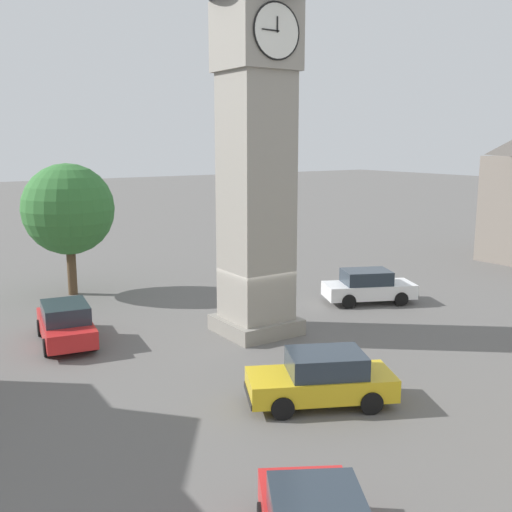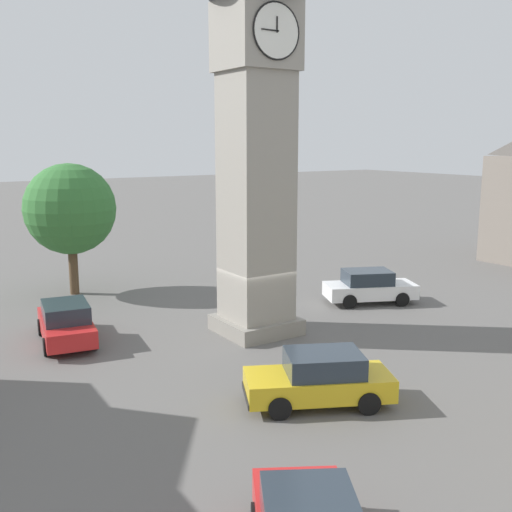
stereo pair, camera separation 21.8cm
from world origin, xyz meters
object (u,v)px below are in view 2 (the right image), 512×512
at_px(clock_tower, 256,60).
at_px(car_red_corner, 369,287).
at_px(car_silver_kerb, 66,322).
at_px(tree, 70,209).
at_px(car_white_side, 320,379).

relative_size(clock_tower, car_red_corner, 3.94).
bearing_deg(clock_tower, car_silver_kerb, -23.06).
bearing_deg(clock_tower, tree, -67.25).
bearing_deg(car_red_corner, car_white_side, 39.48).
relative_size(car_red_corner, car_white_side, 1.00).
relative_size(car_silver_kerb, tree, 0.69).
xyz_separation_m(car_silver_kerb, tree, (-2.41, -7.10, 3.39)).
distance_m(clock_tower, car_red_corner, 11.64).
relative_size(clock_tower, car_white_side, 3.94).
xyz_separation_m(car_red_corner, car_white_side, (8.84, 7.28, 0.00)).
height_order(clock_tower, car_red_corner, clock_tower).
distance_m(clock_tower, car_silver_kerb, 11.84).
distance_m(clock_tower, car_white_side, 11.66).
distance_m(car_silver_kerb, car_white_side, 10.30).
bearing_deg(tree, car_red_corner, 140.10).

